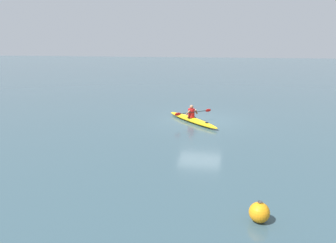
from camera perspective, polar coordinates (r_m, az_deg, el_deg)
ground_plane at (r=19.26m, az=5.66°, el=0.25°), size 160.00×160.00×0.00m
kayak at (r=18.74m, az=4.20°, el=0.32°), size 3.49×3.80×0.26m
kayaker at (r=18.70m, az=4.12°, el=1.62°), size 1.86×1.67×0.71m
mooring_buoy_red_near at (r=8.89m, az=15.57°, el=-14.95°), size 0.52×0.52×0.57m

